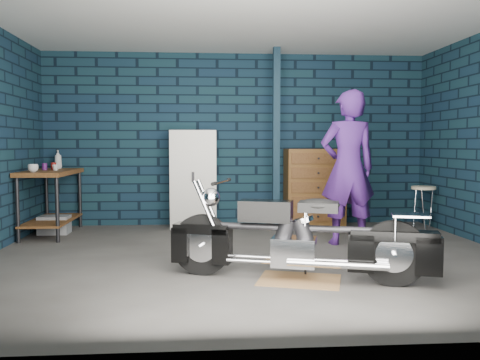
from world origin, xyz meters
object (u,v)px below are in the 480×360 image
at_px(tool_chest, 315,187).
at_px(locker, 193,179).
at_px(workbench, 52,202).
at_px(person, 348,168).
at_px(storage_bin, 54,225).
at_px(motorcycle, 300,231).
at_px(shop_stool, 423,208).

bearing_deg(tool_chest, locker, 180.00).
height_order(workbench, locker, locker).
bearing_deg(person, storage_bin, -18.19).
bearing_deg(person, tool_chest, -89.89).
relative_size(motorcycle, tool_chest, 1.76).
relative_size(person, tool_chest, 1.62).
bearing_deg(workbench, tool_chest, 7.05).
height_order(storage_bin, shop_stool, shop_stool).
bearing_deg(workbench, shop_stool, 0.15).
bearing_deg(motorcycle, shop_stool, 65.56).
bearing_deg(shop_stool, motorcycle, -131.63).
bearing_deg(shop_stool, storage_bin, 179.72).
relative_size(motorcycle, person, 1.08).
bearing_deg(locker, storage_bin, -167.42).
height_order(locker, shop_stool, locker).
xyz_separation_m(motorcycle, shop_stool, (2.40, 2.70, -0.14)).
height_order(workbench, motorcycle, motorcycle).
distance_m(storage_bin, locker, 2.11).
relative_size(storage_bin, tool_chest, 0.34).
bearing_deg(tool_chest, shop_stool, -16.74).
bearing_deg(person, workbench, -17.58).
bearing_deg(locker, tool_chest, 0.00).
distance_m(motorcycle, shop_stool, 3.62).
relative_size(tool_chest, shop_stool, 1.86).
distance_m(motorcycle, person, 2.00).
bearing_deg(shop_stool, tool_chest, 163.26).
bearing_deg(storage_bin, locker, 12.58).
bearing_deg(motorcycle, workbench, 155.61).
distance_m(workbench, person, 4.13).
relative_size(person, locker, 1.32).
bearing_deg(storage_bin, workbench, -116.57).
xyz_separation_m(motorcycle, tool_chest, (0.85, 3.17, 0.13)).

